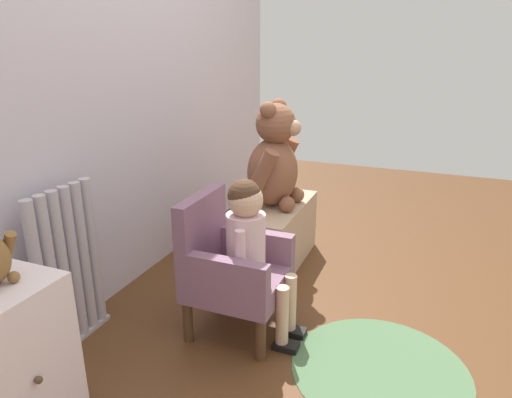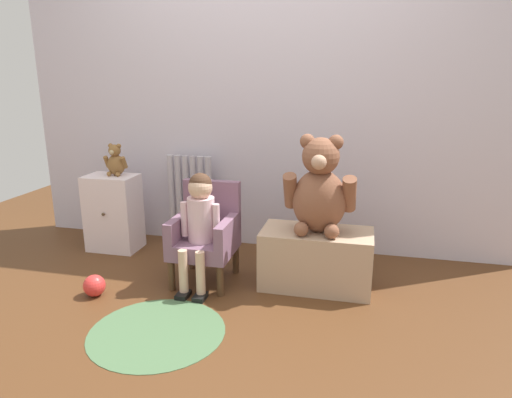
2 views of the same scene
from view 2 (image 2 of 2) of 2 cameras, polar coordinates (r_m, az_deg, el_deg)
The scene contains 11 objects.
ground_plane at distance 2.60m, azimuth -4.98°, elevation -14.99°, with size 6.00×6.00×0.00m, color #543119.
back_wall at distance 3.44m, azimuth 1.15°, elevation 13.44°, with size 3.80×0.05×2.40m, color silver.
radiator at distance 3.62m, azimuth -8.19°, elevation -0.23°, with size 0.37×0.05×0.71m.
small_dresser at distance 3.65m, azimuth -17.38°, elevation -1.64°, with size 0.38×0.28×0.58m.
child_armchair at distance 2.98m, azimuth -6.24°, elevation -4.20°, with size 0.38×0.41×0.64m.
child_figure at distance 2.84m, azimuth -7.05°, elevation -1.92°, with size 0.25×0.35×0.73m.
low_bench at distance 2.93m, azimuth 7.51°, elevation -7.41°, with size 0.69×0.36×0.37m, color tan.
large_teddy_bear at distance 2.78m, azimuth 7.95°, elevation 1.11°, with size 0.44×0.31×0.60m.
small_teddy_bear at distance 3.57m, azimuth -17.14°, elevation 4.51°, with size 0.17×0.12×0.24m.
floor_rug at distance 2.55m, azimuth -12.27°, elevation -15.89°, with size 0.72×0.72×0.01m, color #496B45.
toy_ball at distance 3.00m, azimuth -19.56°, elevation -10.16°, with size 0.13×0.13×0.13m, color red.
Camera 2 is at (0.73, -2.13, 1.31)m, focal length 32.00 mm.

